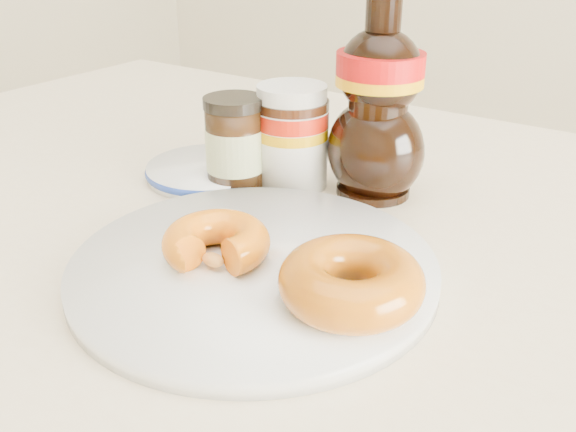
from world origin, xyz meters
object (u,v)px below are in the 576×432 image
Objects in this scene: plate at (254,267)px; nutella_jar at (292,133)px; donut_whole at (351,281)px; dark_jar at (235,145)px; dining_table at (312,307)px; syrup_bottle at (378,101)px; blue_rim_saucer at (210,170)px; donut_bitten at (216,242)px.

plate is 0.20m from nutella_jar.
plate is 2.85× the size of donut_whole.
donut_whole is 1.05× the size of dark_jar.
dark_jar reaches higher than dining_table.
plate is 2.73× the size of nutella_jar.
donut_whole is at bearing -46.43° from nutella_jar.
nutella_jar is (-0.08, 0.18, 0.05)m from plate.
nutella_jar is at bearing -161.29° from syrup_bottle.
blue_rim_saucer is (-0.27, 0.16, -0.03)m from donut_whole.
plate is 2.99× the size of dark_jar.
donut_bitten is 0.21m from nutella_jar.
dark_jar is at bearing -11.19° from blue_rim_saucer.
dark_jar is (-0.13, 0.14, 0.04)m from plate.
dining_table is at bearing -18.53° from dark_jar.
plate and blue_rim_saucer have the same top height.
donut_whole is 0.26m from nutella_jar.
dark_jar reaches higher than plate.
nutella_jar is at bearing 134.27° from dining_table.
donut_whole is at bearing -33.30° from dark_jar.
syrup_bottle is at bearing 89.00° from dining_table.
nutella_jar is 0.55× the size of syrup_bottle.
syrup_bottle is at bearing 89.66° from plate.
plate is 0.19m from dark_jar.
donut_bitten is 0.87× the size of dark_jar.
dark_jar is (-0.13, -0.07, -0.05)m from syrup_bottle.
dining_table is 0.19m from dark_jar.
blue_rim_saucer is at bearing 149.94° from donut_whole.
donut_whole is at bearing -6.67° from plate.
blue_rim_saucer is (-0.09, -0.03, -0.05)m from nutella_jar.
nutella_jar is 0.77× the size of blue_rim_saucer.
donut_bitten is at bearing -177.84° from donut_whole.
syrup_bottle is at bearing 18.71° from nutella_jar.
dining_table is at bearing -16.62° from blue_rim_saucer.
plate is 2.10× the size of blue_rim_saucer.
donut_whole is at bearing -47.00° from dining_table.
nutella_jar is (-0.06, 0.20, 0.03)m from donut_bitten.
dark_jar is at bearing 146.70° from donut_whole.
syrup_bottle is 0.16m from dark_jar.
donut_whole is at bearing 24.36° from donut_bitten.
dining_table is 0.19m from nutella_jar.
dining_table is at bearing 99.60° from donut_bitten.
donut_whole is (0.10, -0.11, 0.12)m from dining_table.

